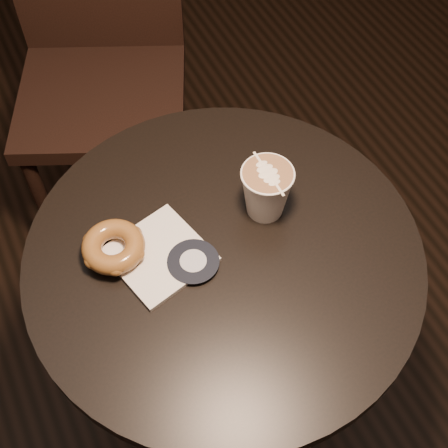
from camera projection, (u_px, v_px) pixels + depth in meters
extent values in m
plane|color=black|center=(224.00, 397.00, 1.70)|extent=(4.50, 4.50, 0.00)
cylinder|color=black|center=(224.00, 256.00, 1.10)|extent=(0.70, 0.70, 0.03)
cylinder|color=black|center=(224.00, 341.00, 1.40)|extent=(0.07, 0.07, 0.70)
cylinder|color=black|center=(224.00, 396.00, 1.69)|extent=(0.44, 0.44, 0.02)
cube|color=black|center=(102.00, 96.00, 1.67)|extent=(0.58, 0.58, 0.04)
cylinder|color=black|center=(45.00, 208.00, 1.76)|extent=(0.04, 0.04, 0.49)
cylinder|color=black|center=(176.00, 205.00, 1.77)|extent=(0.04, 0.04, 0.49)
cylinder|color=black|center=(61.00, 113.00, 1.97)|extent=(0.04, 0.04, 0.49)
cylinder|color=black|center=(178.00, 111.00, 1.98)|extent=(0.04, 0.04, 0.49)
cube|color=silver|center=(159.00, 255.00, 1.08)|extent=(0.18, 0.18, 0.01)
torus|color=brown|center=(113.00, 247.00, 1.06)|extent=(0.11, 0.11, 0.04)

